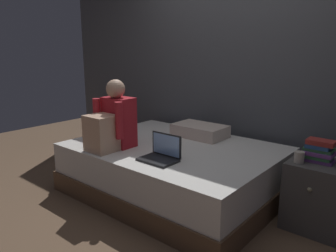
{
  "coord_description": "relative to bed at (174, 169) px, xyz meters",
  "views": [
    {
      "loc": [
        1.74,
        -2.1,
        1.43
      ],
      "look_at": [
        -0.11,
        0.1,
        0.75
      ],
      "focal_mm": 34.79,
      "sensor_mm": 36.0,
      "label": 1
    }
  ],
  "objects": [
    {
      "name": "ground_plane",
      "position": [
        0.2,
        -0.3,
        -0.25
      ],
      "size": [
        8.0,
        8.0,
        0.0
      ],
      "primitive_type": "plane",
      "color": "brown"
    },
    {
      "name": "laptop",
      "position": [
        0.18,
        -0.4,
        0.31
      ],
      "size": [
        0.32,
        0.23,
        0.22
      ],
      "color": "black",
      "rests_on": "bed"
    },
    {
      "name": "wall_back",
      "position": [
        0.2,
        0.9,
        1.1
      ],
      "size": [
        5.6,
        0.1,
        2.7
      ],
      "primitive_type": "cube",
      "color": "#4C4F54",
      "rests_on": "ground_plane"
    },
    {
      "name": "nightstand",
      "position": [
        1.3,
        0.24,
        0.03
      ],
      "size": [
        0.44,
        0.46,
        0.56
      ],
      "color": "#474442",
      "rests_on": "ground_plane"
    },
    {
      "name": "book_stack",
      "position": [
        1.28,
        0.25,
        0.4
      ],
      "size": [
        0.23,
        0.18,
        0.18
      ],
      "color": "#703D84",
      "rests_on": "nightstand"
    },
    {
      "name": "pillow",
      "position": [
        -0.0,
        0.45,
        0.32
      ],
      "size": [
        0.56,
        0.36,
        0.13
      ],
      "primitive_type": "cube",
      "color": "beige",
      "rests_on": "bed"
    },
    {
      "name": "person_sitting",
      "position": [
        -0.41,
        -0.43,
        0.5
      ],
      "size": [
        0.39,
        0.44,
        0.66
      ],
      "color": "#B21E28",
      "rests_on": "bed"
    },
    {
      "name": "mug",
      "position": [
        1.17,
        0.12,
        0.36
      ],
      "size": [
        0.08,
        0.08,
        0.09
      ],
      "primitive_type": "cylinder",
      "color": "#BCB2A3",
      "rests_on": "nightstand"
    },
    {
      "name": "bed",
      "position": [
        0.0,
        0.0,
        0.0
      ],
      "size": [
        2.0,
        1.5,
        0.5
      ],
      "color": "brown",
      "rests_on": "ground_plane"
    }
  ]
}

